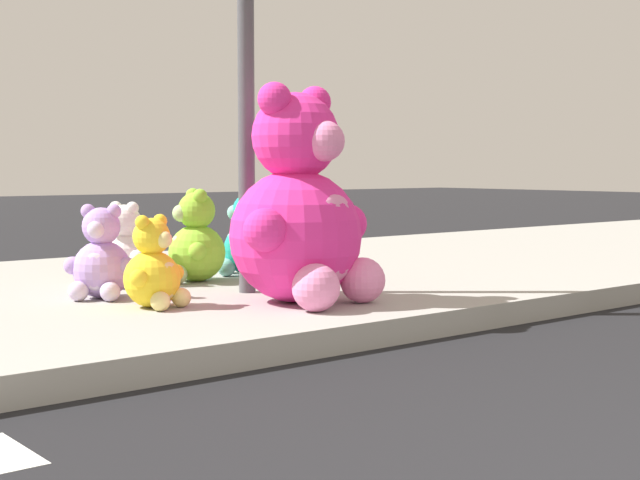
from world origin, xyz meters
TOP-DOWN VIEW (x-y plane):
  - sidewalk at (0.00, 5.20)m, footprint 28.00×4.40m
  - sign_pole at (1.00, 4.40)m, footprint 0.56×0.11m
  - plush_pink_large at (0.99, 3.81)m, footprint 1.02×0.94m
  - plush_lavender at (0.12, 4.75)m, footprint 0.43×0.43m
  - plush_white at (0.51, 5.23)m, footprint 0.42×0.44m
  - plush_yellow at (0.19, 4.20)m, footprint 0.41×0.39m
  - plush_lime at (1.03, 5.12)m, footprint 0.48×0.51m
  - plush_teal at (1.56, 5.21)m, footprint 0.47×0.46m

SIDE VIEW (x-z plane):
  - sidewalk at x=0.00m, z-range 0.00..0.15m
  - plush_yellow at x=0.19m, z-range 0.09..0.65m
  - plush_white at x=0.51m, z-range 0.09..0.68m
  - plush_lavender at x=0.12m, z-range 0.09..0.69m
  - plush_teal at x=1.56m, z-range 0.08..0.74m
  - plush_lime at x=1.03m, z-range 0.08..0.76m
  - plush_pink_large at x=0.99m, z-range 0.02..1.35m
  - sign_pole at x=1.00m, z-range 0.25..3.45m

